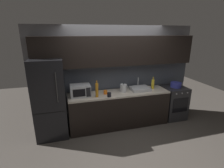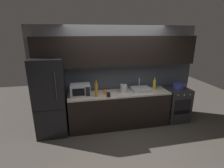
{
  "view_description": "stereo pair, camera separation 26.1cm",
  "coord_description": "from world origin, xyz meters",
  "px_view_note": "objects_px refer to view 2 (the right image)",
  "views": [
    {
      "loc": [
        -1.23,
        -2.84,
        2.33
      ],
      "look_at": [
        -0.19,
        0.9,
        1.13
      ],
      "focal_mm": 27.0,
      "sensor_mm": 36.0,
      "label": 1
    },
    {
      "loc": [
        -0.98,
        -2.9,
        2.33
      ],
      "look_at": [
        -0.19,
        0.9,
        1.13
      ],
      "focal_mm": 27.0,
      "sensor_mm": 36.0,
      "label": 2
    }
  ],
  "objects_px": {
    "kettle": "(124,88)",
    "mug_dark": "(108,95)",
    "oven_range": "(176,104)",
    "wine_bottle_amber": "(96,90)",
    "cooking_pot": "(179,86)",
    "mug_orange": "(105,92)",
    "refrigerator": "(50,97)",
    "microwave": "(80,90)",
    "wine_bottle_yellow": "(154,85)"
  },
  "relations": [
    {
      "from": "refrigerator",
      "to": "kettle",
      "type": "distance_m",
      "value": 1.74
    },
    {
      "from": "wine_bottle_amber",
      "to": "mug_dark",
      "type": "distance_m",
      "value": 0.3
    },
    {
      "from": "refrigerator",
      "to": "wine_bottle_yellow",
      "type": "height_order",
      "value": "refrigerator"
    },
    {
      "from": "oven_range",
      "to": "wine_bottle_amber",
      "type": "xyz_separation_m",
      "value": [
        -2.18,
        -0.14,
        0.62
      ]
    },
    {
      "from": "oven_range",
      "to": "wine_bottle_amber",
      "type": "bearing_deg",
      "value": -176.33
    },
    {
      "from": "kettle",
      "to": "mug_dark",
      "type": "bearing_deg",
      "value": -151.58
    },
    {
      "from": "wine_bottle_amber",
      "to": "cooking_pot",
      "type": "relative_size",
      "value": 1.32
    },
    {
      "from": "mug_orange",
      "to": "mug_dark",
      "type": "xyz_separation_m",
      "value": [
        0.04,
        -0.2,
        0.01
      ]
    },
    {
      "from": "refrigerator",
      "to": "microwave",
      "type": "distance_m",
      "value": 0.69
    },
    {
      "from": "refrigerator",
      "to": "mug_dark",
      "type": "distance_m",
      "value": 1.33
    },
    {
      "from": "mug_orange",
      "to": "cooking_pot",
      "type": "bearing_deg",
      "value": 0.45
    },
    {
      "from": "refrigerator",
      "to": "kettle",
      "type": "height_order",
      "value": "refrigerator"
    },
    {
      "from": "mug_dark",
      "to": "cooking_pot",
      "type": "height_order",
      "value": "cooking_pot"
    },
    {
      "from": "microwave",
      "to": "wine_bottle_yellow",
      "type": "distance_m",
      "value": 1.88
    },
    {
      "from": "cooking_pot",
      "to": "refrigerator",
      "type": "bearing_deg",
      "value": -180.0
    },
    {
      "from": "wine_bottle_yellow",
      "to": "mug_dark",
      "type": "bearing_deg",
      "value": -168.54
    },
    {
      "from": "cooking_pot",
      "to": "kettle",
      "type": "bearing_deg",
      "value": 179.46
    },
    {
      "from": "refrigerator",
      "to": "wine_bottle_yellow",
      "type": "relative_size",
      "value": 5.66
    },
    {
      "from": "microwave",
      "to": "cooking_pot",
      "type": "relative_size",
      "value": 1.56
    },
    {
      "from": "kettle",
      "to": "mug_orange",
      "type": "height_order",
      "value": "kettle"
    },
    {
      "from": "wine_bottle_amber",
      "to": "kettle",
      "type": "bearing_deg",
      "value": 12.59
    },
    {
      "from": "kettle",
      "to": "wine_bottle_yellow",
      "type": "bearing_deg",
      "value": 1.58
    },
    {
      "from": "refrigerator",
      "to": "microwave",
      "type": "relative_size",
      "value": 3.93
    },
    {
      "from": "refrigerator",
      "to": "mug_orange",
      "type": "bearing_deg",
      "value": -0.69
    },
    {
      "from": "kettle",
      "to": "mug_orange",
      "type": "xyz_separation_m",
      "value": [
        -0.47,
        -0.03,
        -0.05
      ]
    },
    {
      "from": "kettle",
      "to": "cooking_pot",
      "type": "height_order",
      "value": "kettle"
    },
    {
      "from": "wine_bottle_amber",
      "to": "microwave",
      "type": "bearing_deg",
      "value": 156.15
    },
    {
      "from": "wine_bottle_yellow",
      "to": "refrigerator",
      "type": "bearing_deg",
      "value": -179.17
    },
    {
      "from": "cooking_pot",
      "to": "mug_orange",
      "type": "bearing_deg",
      "value": -179.55
    },
    {
      "from": "cooking_pot",
      "to": "microwave",
      "type": "bearing_deg",
      "value": 179.59
    },
    {
      "from": "wine_bottle_amber",
      "to": "refrigerator",
      "type": "bearing_deg",
      "value": 172.27
    },
    {
      "from": "refrigerator",
      "to": "kettle",
      "type": "relative_size",
      "value": 8.13
    },
    {
      "from": "wine_bottle_amber",
      "to": "cooking_pot",
      "type": "xyz_separation_m",
      "value": [
        2.2,
        0.14,
        -0.1
      ]
    },
    {
      "from": "wine_bottle_yellow",
      "to": "microwave",
      "type": "bearing_deg",
      "value": -179.43
    },
    {
      "from": "refrigerator",
      "to": "mug_orange",
      "type": "xyz_separation_m",
      "value": [
        1.27,
        -0.02,
        0.04
      ]
    },
    {
      "from": "refrigerator",
      "to": "oven_range",
      "type": "bearing_deg",
      "value": -0.02
    },
    {
      "from": "mug_dark",
      "to": "kettle",
      "type": "bearing_deg",
      "value": 28.42
    },
    {
      "from": "microwave",
      "to": "cooking_pot",
      "type": "bearing_deg",
      "value": -0.41
    },
    {
      "from": "wine_bottle_yellow",
      "to": "cooking_pot",
      "type": "xyz_separation_m",
      "value": [
        0.68,
        -0.04,
        -0.07
      ]
    },
    {
      "from": "kettle",
      "to": "wine_bottle_yellow",
      "type": "distance_m",
      "value": 0.83
    },
    {
      "from": "refrigerator",
      "to": "kettle",
      "type": "xyz_separation_m",
      "value": [
        1.74,
        0.01,
        0.1
      ]
    },
    {
      "from": "kettle",
      "to": "wine_bottle_amber",
      "type": "relative_size",
      "value": 0.57
    },
    {
      "from": "kettle",
      "to": "refrigerator",
      "type": "bearing_deg",
      "value": -179.53
    },
    {
      "from": "oven_range",
      "to": "wine_bottle_yellow",
      "type": "bearing_deg",
      "value": 176.7
    },
    {
      "from": "wine_bottle_amber",
      "to": "mug_orange",
      "type": "distance_m",
      "value": 0.29
    },
    {
      "from": "refrigerator",
      "to": "wine_bottle_yellow",
      "type": "xyz_separation_m",
      "value": [
        2.56,
        0.04,
        0.13
      ]
    },
    {
      "from": "refrigerator",
      "to": "mug_orange",
      "type": "distance_m",
      "value": 1.27
    },
    {
      "from": "kettle",
      "to": "microwave",
      "type": "bearing_deg",
      "value": 179.77
    },
    {
      "from": "microwave",
      "to": "mug_dark",
      "type": "bearing_deg",
      "value": -20.4
    },
    {
      "from": "wine_bottle_yellow",
      "to": "mug_orange",
      "type": "xyz_separation_m",
      "value": [
        -1.29,
        -0.05,
        -0.09
      ]
    }
  ]
}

